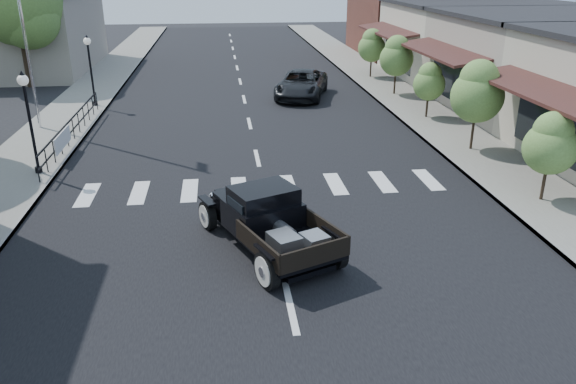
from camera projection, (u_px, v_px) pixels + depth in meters
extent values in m
plane|color=black|center=(276.00, 244.00, 14.71)|extent=(120.00, 120.00, 0.00)
cube|color=black|center=(246.00, 108.00, 28.50)|extent=(14.00, 80.00, 0.02)
cube|color=gray|center=(73.00, 112.00, 27.52)|extent=(3.00, 80.00, 0.15)
cube|color=gray|center=(408.00, 102.00, 29.44)|extent=(3.00, 80.00, 0.15)
cube|color=gray|center=(13.00, 33.00, 37.83)|extent=(10.00, 12.00, 5.00)
cube|color=#A19887|center=(553.00, 64.00, 27.51)|extent=(10.00, 9.00, 4.50)
cube|color=beige|center=(474.00, 41.00, 35.78)|extent=(10.00, 9.00, 4.50)
cube|color=brown|center=(429.00, 9.00, 44.56)|extent=(11.00, 10.00, 7.00)
imported|color=black|center=(302.00, 84.00, 30.60)|extent=(3.80, 5.64, 1.44)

